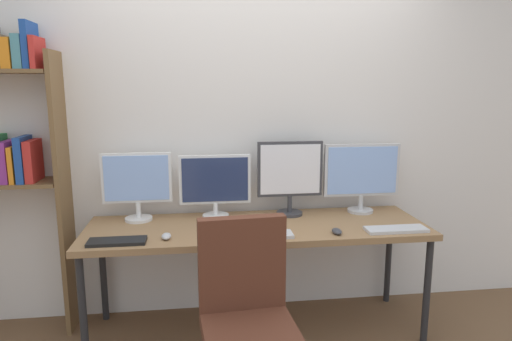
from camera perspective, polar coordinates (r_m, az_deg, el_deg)
The scene contains 12 objects.
wall_back at distance 3.23m, azimuth -0.86°, elevation 4.88°, with size 4.58×0.10×2.60m.
desk at distance 2.95m, azimuth 0.13°, elevation -7.85°, with size 2.18×0.68×0.74m.
office_chair at distance 2.36m, azimuth -1.11°, elevation -20.63°, with size 0.52×0.52×0.99m.
monitor_far_left at distance 3.08m, azimuth -14.80°, elevation -1.52°, with size 0.45×0.18×0.45m.
monitor_center_left at distance 3.06m, azimuth -5.18°, elevation -1.65°, with size 0.48×0.18×0.43m.
monitor_center_right at distance 3.11m, azimuth 4.31°, elevation -0.43°, with size 0.45×0.18×0.51m.
monitor_far_right at distance 3.25m, azimuth 13.20°, elevation -0.42°, with size 0.54×0.18×0.49m.
keyboard_left at distance 2.73m, azimuth -17.15°, elevation -8.56°, with size 0.33×0.13×0.02m, color black.
keyboard_center at distance 2.72m, azimuth 0.78°, elevation -8.17°, with size 0.37×0.13×0.02m, color silver.
keyboard_right at distance 2.95m, azimuth 17.27°, elevation -7.11°, with size 0.38×0.13×0.02m, color silver.
mouse_left_side at distance 2.73m, azimuth -11.25°, elevation -8.14°, with size 0.06×0.10×0.03m, color silver.
mouse_right_side at distance 2.81m, azimuth 10.18°, elevation -7.56°, with size 0.06×0.10×0.03m, color #38383D.
Camera 1 is at (-0.37, -2.17, 1.63)m, focal length 31.67 mm.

